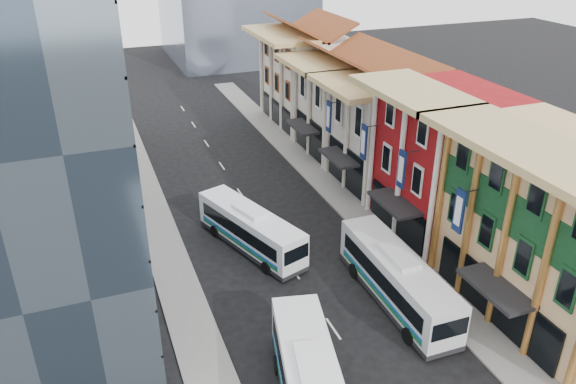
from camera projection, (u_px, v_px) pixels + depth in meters
name	position (u px, v px, depth m)	size (l,w,h in m)	color
sidewalk_right	(353.00, 210.00, 50.66)	(3.00, 90.00, 0.15)	slate
sidewalk_left	(164.00, 245.00, 45.23)	(3.00, 90.00, 0.15)	slate
shophouse_tan	(557.00, 231.00, 35.56)	(8.00, 14.00, 12.00)	#D8B17C
shophouse_red	(445.00, 161.00, 45.60)	(8.00, 10.00, 12.00)	maroon
shophouse_cream_near	(386.00, 135.00, 53.99)	(8.00, 9.00, 10.00)	beige
shophouse_cream_mid	(344.00, 108.00, 61.52)	(8.00, 9.00, 10.00)	beige
shophouse_cream_far	(308.00, 79.00, 70.09)	(8.00, 12.00, 11.00)	beige
office_tower	(5.00, 84.00, 33.36)	(12.00, 26.00, 30.00)	#364555
office_block_far	(49.00, 103.00, 56.49)	(10.00, 18.00, 14.00)	gray
bus_left_far	(251.00, 228.00, 44.26)	(2.62, 11.20, 3.59)	white
bus_right	(397.00, 278.00, 37.97)	(2.85, 12.15, 3.90)	silver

